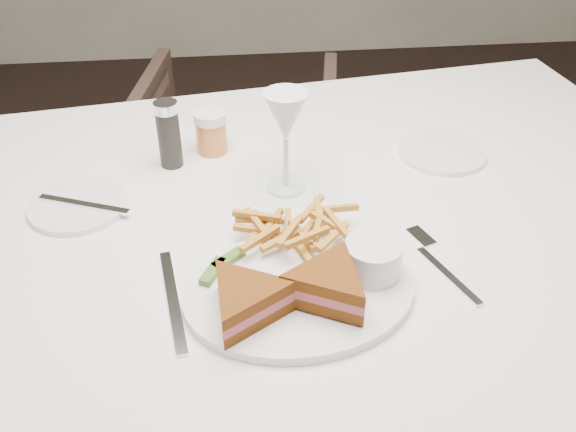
# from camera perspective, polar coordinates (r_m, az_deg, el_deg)

# --- Properties ---
(table) EXTENTS (1.63, 1.20, 0.75)m
(table) POSITION_cam_1_polar(r_m,az_deg,el_deg) (1.27, -0.25, -14.30)
(table) COLOR white
(table) RESTS_ON ground
(chair_far) EXTENTS (0.69, 0.66, 0.62)m
(chair_far) POSITION_cam_1_polar(r_m,az_deg,el_deg) (2.06, -4.42, 5.43)
(chair_far) COLOR #4A372D
(chair_far) RESTS_ON ground
(table_setting) EXTENTS (0.80, 0.58, 0.18)m
(table_setting) POSITION_cam_1_polar(r_m,az_deg,el_deg) (0.94, -0.20, -1.16)
(table_setting) COLOR white
(table_setting) RESTS_ON table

